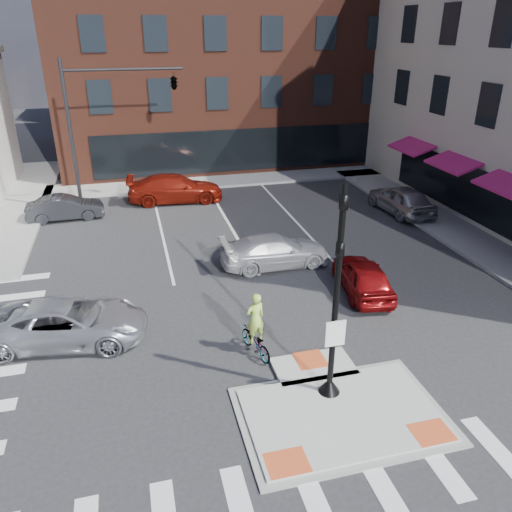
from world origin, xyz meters
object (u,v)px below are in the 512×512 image
object	(u,v)px
white_pickup	(275,251)
bg_car_red	(175,188)
silver_suv	(68,322)
cyclist	(255,334)
bg_car_dark	(65,208)
bg_car_silver	(401,199)
red_sedan	(363,276)

from	to	relation	value
white_pickup	bg_car_red	size ratio (longest dim) A/B	0.85
silver_suv	cyclist	world-z (taller)	cyclist
white_pickup	bg_car_dark	distance (m)	12.32
white_pickup	bg_car_silver	bearing A→B (deg)	-62.48
silver_suv	red_sedan	distance (m)	10.70
white_pickup	bg_car_silver	size ratio (longest dim) A/B	1.02
bg_car_red	cyclist	size ratio (longest dim) A/B	2.56
red_sedan	bg_car_dark	world-z (taller)	red_sedan
bg_car_dark	bg_car_red	world-z (taller)	bg_car_red
silver_suv	white_pickup	xyz separation A→B (m)	(8.10, 3.79, -0.02)
bg_car_red	cyclist	distance (m)	15.80
bg_car_silver	cyclist	world-z (taller)	cyclist
bg_car_dark	bg_car_red	bearing A→B (deg)	-77.94
bg_car_dark	bg_car_silver	size ratio (longest dim) A/B	0.85
cyclist	bg_car_silver	bearing A→B (deg)	-151.63
red_sedan	bg_car_dark	xyz separation A→B (m)	(-11.75, 11.34, -0.03)
red_sedan	bg_car_silver	xyz separation A→B (m)	(6.00, 7.76, 0.11)
bg_car_dark	bg_car_red	distance (m)	6.19
bg_car_silver	cyclist	distance (m)	15.31
white_pickup	cyclist	size ratio (longest dim) A/B	2.18
red_sedan	cyclist	xyz separation A→B (m)	(-5.00, -2.88, 0.04)
bg_car_silver	bg_car_red	distance (m)	12.83
white_pickup	cyclist	distance (m)	6.46
bg_car_dark	bg_car_silver	world-z (taller)	bg_car_silver
bg_car_red	red_sedan	bearing A→B (deg)	-151.54
silver_suv	red_sedan	size ratio (longest dim) A/B	1.28
silver_suv	bg_car_dark	xyz separation A→B (m)	(-1.07, 12.02, -0.06)
red_sedan	white_pickup	xyz separation A→B (m)	(-2.58, 3.11, 0.00)
silver_suv	bg_car_red	size ratio (longest dim) A/B	0.92
bg_car_dark	white_pickup	bearing A→B (deg)	-134.50
bg_car_dark	bg_car_silver	xyz separation A→B (m)	(17.75, -3.58, 0.14)
red_sedan	white_pickup	size ratio (longest dim) A/B	0.85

